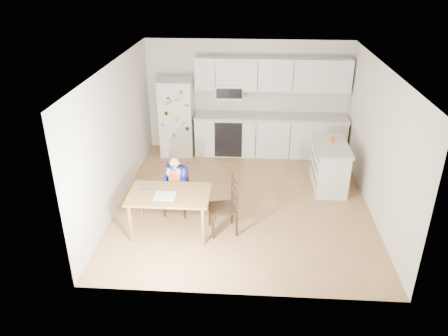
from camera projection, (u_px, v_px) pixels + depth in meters
name	position (u px, v px, depth m)	size (l,w,h in m)	color
room	(245.00, 128.00, 7.97)	(4.52, 5.01, 2.51)	#966E44
refrigerator	(177.00, 117.00, 9.74)	(0.72, 0.70, 1.70)	silver
kitchen_run	(269.00, 116.00, 9.68)	(3.37, 0.62, 2.15)	silver
kitchen_island	(329.00, 166.00, 8.41)	(0.63, 1.20, 0.88)	silver
red_cup	(333.00, 140.00, 8.31)	(0.08, 0.08, 0.10)	#D74312
dining_table	(170.00, 199.00, 6.96)	(1.30, 0.83, 0.69)	brown
napkin	(165.00, 196.00, 6.83)	(0.33, 0.28, 0.01)	silver
toddler_spoon	(145.00, 189.00, 7.02)	(0.02, 0.02, 0.12)	#0910C9
chair_booster	(176.00, 179.00, 7.49)	(0.42, 0.42, 1.05)	black
chair_side	(229.00, 202.00, 6.99)	(0.51, 0.51, 0.95)	black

